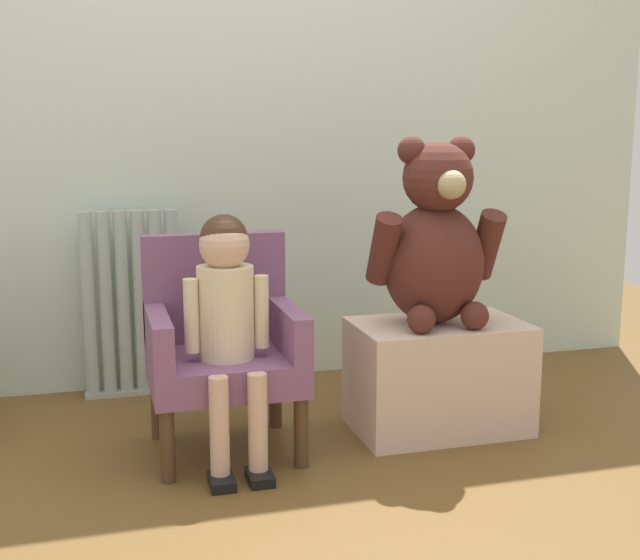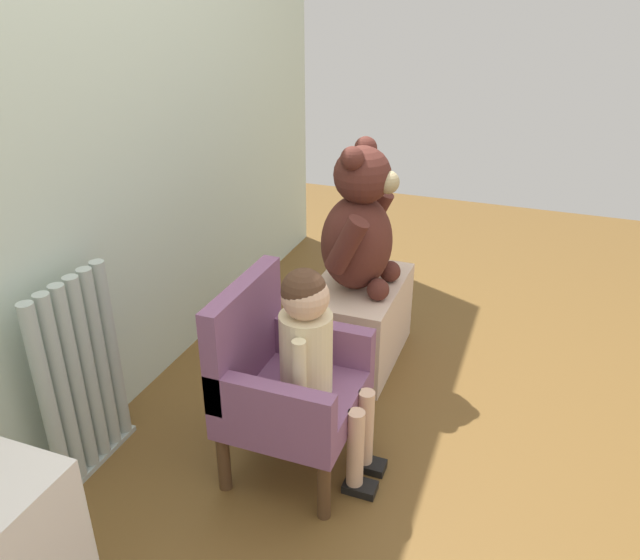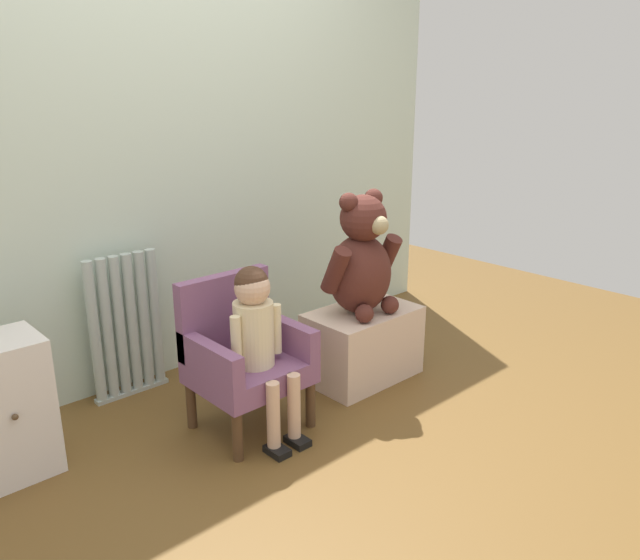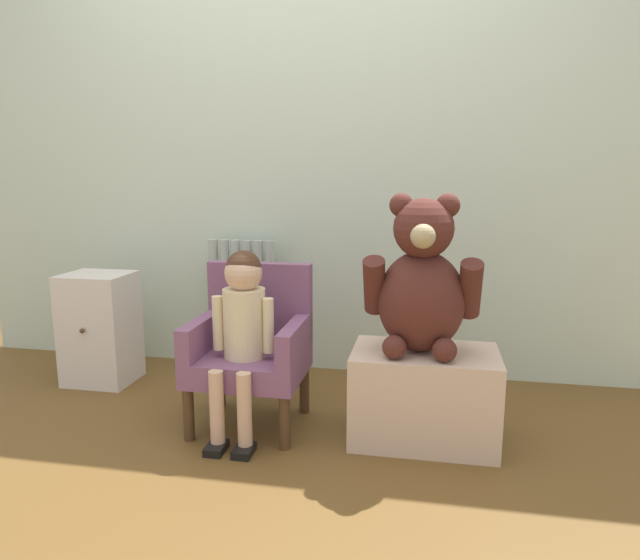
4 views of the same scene
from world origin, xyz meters
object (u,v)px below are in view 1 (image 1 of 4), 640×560
object	(u,v)px
low_bench	(438,376)
large_teddy_bear	(435,243)
child_figure	(227,302)
radiator	(132,305)
child_armchair	(222,343)

from	to	relation	value
low_bench	large_teddy_bear	world-z (taller)	large_teddy_bear
child_figure	low_bench	xyz separation A→B (m)	(0.72, 0.07, -0.31)
radiator	child_figure	bearing A→B (deg)	-71.28
child_figure	low_bench	world-z (taller)	child_figure
child_figure	large_teddy_bear	world-z (taller)	large_teddy_bear
radiator	child_figure	xyz separation A→B (m)	(0.24, -0.72, 0.14)
large_teddy_bear	child_armchair	bearing A→B (deg)	176.71
radiator	large_teddy_bear	xyz separation A→B (m)	(0.94, -0.65, 0.28)
child_figure	large_teddy_bear	size ratio (longest dim) A/B	1.23
child_armchair	large_teddy_bear	size ratio (longest dim) A/B	1.10
large_teddy_bear	low_bench	bearing A→B (deg)	5.03
child_figure	large_teddy_bear	distance (m)	0.71
child_figure	radiator	bearing A→B (deg)	108.72
child_armchair	child_figure	size ratio (longest dim) A/B	0.89
child_figure	large_teddy_bear	xyz separation A→B (m)	(0.70, 0.07, 0.14)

